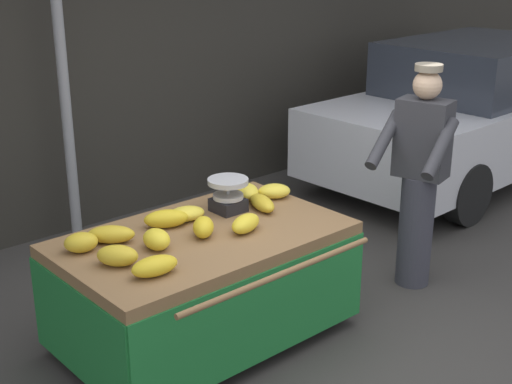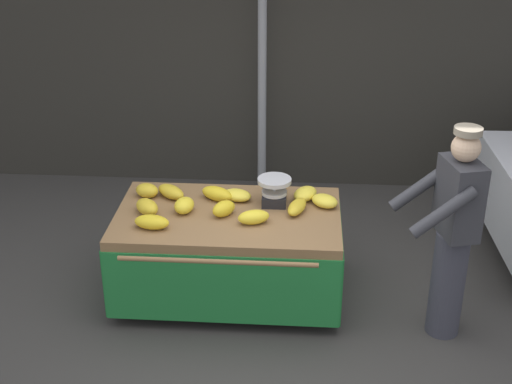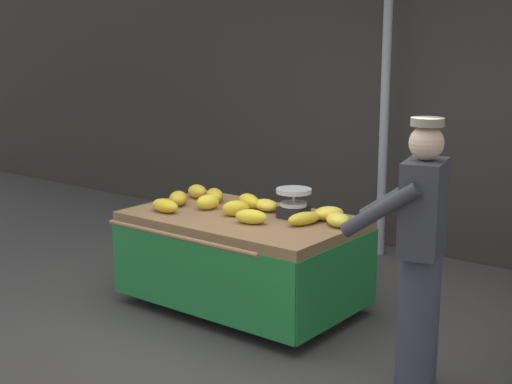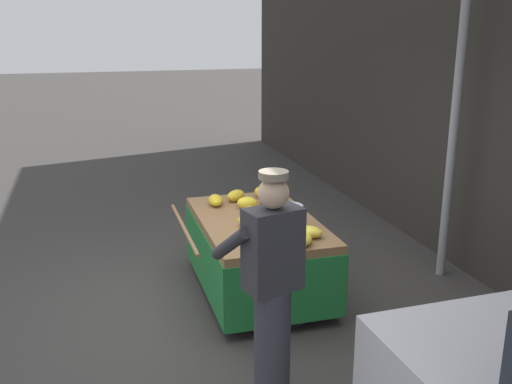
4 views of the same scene
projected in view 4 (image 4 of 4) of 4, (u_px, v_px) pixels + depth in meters
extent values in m
plane|color=#383533|center=(210.00, 315.00, 5.45)|extent=(60.00, 60.00, 0.00)
cube|color=#2D2B26|center=(505.00, 109.00, 5.76)|extent=(16.00, 0.24, 3.65)
cylinder|color=gray|center=(454.00, 130.00, 5.91)|extent=(0.09, 0.09, 3.19)
cube|color=olive|center=(257.00, 223.00, 5.74)|extent=(1.83, 1.10, 0.08)
cylinder|color=black|center=(237.00, 233.00, 6.62)|extent=(0.05, 0.68, 0.68)
cylinder|color=#B7B7BC|center=(236.00, 232.00, 6.65)|extent=(0.01, 0.12, 0.12)
cylinder|color=black|center=(284.00, 296.00, 5.08)|extent=(0.05, 0.68, 0.68)
cylinder|color=#B7B7BC|center=(285.00, 298.00, 5.06)|extent=(0.01, 0.12, 0.12)
cylinder|color=#4C4742|center=(301.00, 254.00, 5.98)|extent=(0.05, 0.05, 0.70)
cube|color=#1E7233|center=(203.00, 261.00, 5.69)|extent=(1.83, 0.02, 0.60)
cube|color=#1E7233|center=(309.00, 249.00, 5.98)|extent=(1.83, 0.02, 0.60)
cube|color=#1E7233|center=(235.00, 226.00, 6.68)|extent=(0.02, 1.10, 0.60)
cube|color=#1E7233|center=(287.00, 294.00, 4.99)|extent=(0.02, 1.10, 0.60)
cylinder|color=olive|center=(184.00, 228.00, 5.54)|extent=(1.46, 0.04, 0.04)
cube|color=black|center=(288.00, 225.00, 5.43)|extent=(0.20, 0.20, 0.09)
cylinder|color=#B7B7BC|center=(288.00, 215.00, 5.40)|extent=(0.02, 0.02, 0.11)
cylinder|color=#B7B7BC|center=(288.00, 207.00, 5.38)|extent=(0.28, 0.28, 0.03)
cylinder|color=#B7B7BC|center=(288.00, 218.00, 5.41)|extent=(0.21, 0.21, 0.03)
ellipsoid|color=gold|center=(216.00, 200.00, 6.15)|extent=(0.29, 0.18, 0.11)
ellipsoid|color=gold|center=(281.00, 232.00, 5.21)|extent=(0.21, 0.32, 0.10)
ellipsoid|color=gold|center=(267.00, 197.00, 6.26)|extent=(0.31, 0.30, 0.11)
ellipsoid|color=yellow|center=(302.00, 240.00, 5.04)|extent=(0.29, 0.27, 0.10)
ellipsoid|color=yellow|center=(308.00, 232.00, 5.22)|extent=(0.27, 0.30, 0.11)
ellipsoid|color=gold|center=(261.00, 192.00, 6.44)|extent=(0.25, 0.22, 0.12)
ellipsoid|color=gold|center=(252.00, 212.00, 5.73)|extent=(0.24, 0.25, 0.13)
ellipsoid|color=yellow|center=(283.00, 214.00, 5.73)|extent=(0.29, 0.23, 0.09)
ellipsoid|color=yellow|center=(247.00, 203.00, 6.04)|extent=(0.19, 0.23, 0.12)
ellipsoid|color=yellow|center=(247.00, 222.00, 5.47)|extent=(0.28, 0.21, 0.11)
ellipsoid|color=gold|center=(276.00, 208.00, 5.88)|extent=(0.32, 0.26, 0.12)
ellipsoid|color=gold|center=(236.00, 196.00, 6.30)|extent=(0.27, 0.28, 0.12)
cylinder|color=#383842|center=(272.00, 345.00, 4.12)|extent=(0.26, 0.26, 0.88)
cube|color=#333338|center=(273.00, 249.00, 3.91)|extent=(0.32, 0.42, 0.58)
sphere|color=#DBB28E|center=(273.00, 193.00, 3.80)|extent=(0.21, 0.21, 0.21)
cylinder|color=gray|center=(274.00, 175.00, 3.77)|extent=(0.20, 0.20, 0.05)
cylinder|color=#333338|center=(231.00, 244.00, 3.98)|extent=(0.49, 0.20, 0.37)
cylinder|color=#333338|center=(282.00, 233.00, 4.19)|extent=(0.49, 0.20, 0.37)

